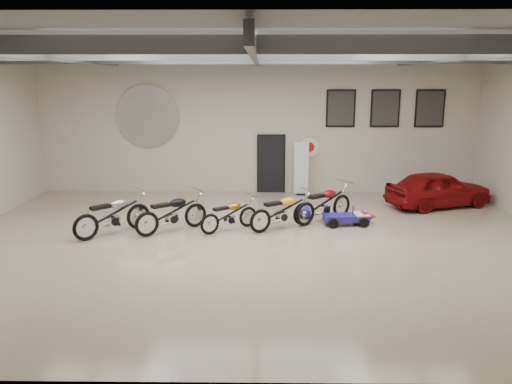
{
  "coord_description": "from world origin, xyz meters",
  "views": [
    {
      "loc": [
        0.17,
        -12.26,
        4.23
      ],
      "look_at": [
        0.0,
        1.2,
        1.1
      ],
      "focal_mm": 35.0,
      "sensor_mm": 36.0,
      "label": 1
    }
  ],
  "objects_px": {
    "motorcycle_yellow": "(282,210)",
    "motorcycle_gold": "(229,214)",
    "motorcycle_black": "(172,212)",
    "vintage_car": "(438,189)",
    "motorcycle_silver": "(112,214)",
    "banner_stand": "(301,169)",
    "motorcycle_red": "(324,203)",
    "go_kart": "(351,215)"
  },
  "relations": [
    {
      "from": "vintage_car",
      "to": "motorcycle_gold",
      "type": "bearing_deg",
      "value": 92.72
    },
    {
      "from": "go_kart",
      "to": "vintage_car",
      "type": "distance_m",
      "value": 3.89
    },
    {
      "from": "motorcycle_black",
      "to": "motorcycle_red",
      "type": "bearing_deg",
      "value": -23.63
    },
    {
      "from": "go_kart",
      "to": "vintage_car",
      "type": "height_order",
      "value": "vintage_car"
    },
    {
      "from": "motorcycle_black",
      "to": "motorcycle_yellow",
      "type": "xyz_separation_m",
      "value": [
        3.07,
        0.3,
        -0.02
      ]
    },
    {
      "from": "motorcycle_yellow",
      "to": "motorcycle_red",
      "type": "relative_size",
      "value": 0.95
    },
    {
      "from": "motorcycle_silver",
      "to": "motorcycle_yellow",
      "type": "height_order",
      "value": "motorcycle_silver"
    },
    {
      "from": "motorcycle_yellow",
      "to": "banner_stand",
      "type": "bearing_deg",
      "value": 46.67
    },
    {
      "from": "motorcycle_black",
      "to": "vintage_car",
      "type": "bearing_deg",
      "value": -18.65
    },
    {
      "from": "motorcycle_gold",
      "to": "vintage_car",
      "type": "bearing_deg",
      "value": -14.39
    },
    {
      "from": "banner_stand",
      "to": "motorcycle_gold",
      "type": "xyz_separation_m",
      "value": [
        -2.33,
        -4.35,
        -0.49
      ]
    },
    {
      "from": "motorcycle_black",
      "to": "motorcycle_yellow",
      "type": "relative_size",
      "value": 1.03
    },
    {
      "from": "motorcycle_black",
      "to": "motorcycle_yellow",
      "type": "bearing_deg",
      "value": -31.99
    },
    {
      "from": "motorcycle_yellow",
      "to": "motorcycle_gold",
      "type": "bearing_deg",
      "value": 154.78
    },
    {
      "from": "motorcycle_black",
      "to": "motorcycle_silver",
      "type": "bearing_deg",
      "value": 152.22
    },
    {
      "from": "motorcycle_black",
      "to": "banner_stand",
      "type": "bearing_deg",
      "value": 11.21
    },
    {
      "from": "motorcycle_yellow",
      "to": "go_kart",
      "type": "xyz_separation_m",
      "value": [
        2.02,
        0.43,
        -0.25
      ]
    },
    {
      "from": "motorcycle_silver",
      "to": "motorcycle_gold",
      "type": "height_order",
      "value": "motorcycle_silver"
    },
    {
      "from": "motorcycle_red",
      "to": "go_kart",
      "type": "relative_size",
      "value": 1.37
    },
    {
      "from": "go_kart",
      "to": "vintage_car",
      "type": "bearing_deg",
      "value": 27.54
    },
    {
      "from": "motorcycle_gold",
      "to": "motorcycle_silver",
      "type": "bearing_deg",
      "value": 150.74
    },
    {
      "from": "banner_stand",
      "to": "go_kart",
      "type": "relative_size",
      "value": 1.2
    },
    {
      "from": "motorcycle_gold",
      "to": "go_kart",
      "type": "distance_m",
      "value": 3.56
    },
    {
      "from": "motorcycle_black",
      "to": "motorcycle_yellow",
      "type": "height_order",
      "value": "motorcycle_black"
    },
    {
      "from": "banner_stand",
      "to": "motorcycle_silver",
      "type": "xyz_separation_m",
      "value": [
        -5.49,
        -4.74,
        -0.38
      ]
    },
    {
      "from": "motorcycle_black",
      "to": "motorcycle_red",
      "type": "relative_size",
      "value": 0.99
    },
    {
      "from": "banner_stand",
      "to": "motorcycle_red",
      "type": "bearing_deg",
      "value": -79.77
    },
    {
      "from": "go_kart",
      "to": "vintage_car",
      "type": "relative_size",
      "value": 0.45
    },
    {
      "from": "motorcycle_gold",
      "to": "go_kart",
      "type": "relative_size",
      "value": 1.14
    },
    {
      "from": "motorcycle_gold",
      "to": "vintage_car",
      "type": "xyz_separation_m",
      "value": [
        6.75,
        2.73,
        0.13
      ]
    },
    {
      "from": "motorcycle_yellow",
      "to": "motorcycle_black",
      "type": "bearing_deg",
      "value": 153.69
    },
    {
      "from": "motorcycle_black",
      "to": "motorcycle_red",
      "type": "xyz_separation_m",
      "value": [
        4.35,
        1.08,
        0.01
      ]
    },
    {
      "from": "motorcycle_silver",
      "to": "motorcycle_red",
      "type": "height_order",
      "value": "motorcycle_silver"
    },
    {
      "from": "banner_stand",
      "to": "vintage_car",
      "type": "height_order",
      "value": "banner_stand"
    },
    {
      "from": "motorcycle_silver",
      "to": "motorcycle_black",
      "type": "distance_m",
      "value": 1.59
    },
    {
      "from": "vintage_car",
      "to": "go_kart",
      "type": "bearing_deg",
      "value": 103.95
    },
    {
      "from": "banner_stand",
      "to": "go_kart",
      "type": "height_order",
      "value": "banner_stand"
    },
    {
      "from": "motorcycle_silver",
      "to": "motorcycle_gold",
      "type": "xyz_separation_m",
      "value": [
        3.15,
        0.4,
        -0.11
      ]
    },
    {
      "from": "motorcycle_silver",
      "to": "motorcycle_red",
      "type": "distance_m",
      "value": 6.07
    },
    {
      "from": "motorcycle_gold",
      "to": "motorcycle_yellow",
      "type": "xyz_separation_m",
      "value": [
        1.49,
        0.17,
        0.07
      ]
    },
    {
      "from": "banner_stand",
      "to": "motorcycle_red",
      "type": "distance_m",
      "value": 3.44
    },
    {
      "from": "banner_stand",
      "to": "vintage_car",
      "type": "bearing_deg",
      "value": -17.1
    }
  ]
}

